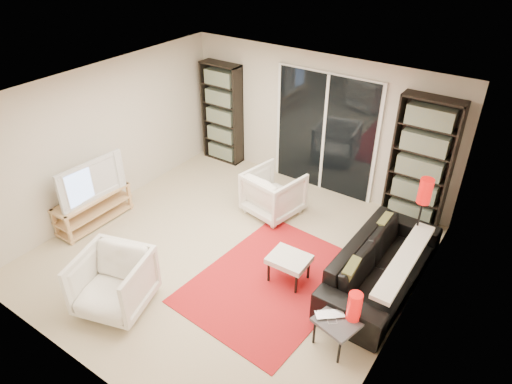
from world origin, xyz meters
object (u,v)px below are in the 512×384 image
at_px(tv_stand, 94,209).
at_px(side_table, 338,322).
at_px(bookshelf_right, 421,164).
at_px(armchair_front, 113,282).
at_px(bookshelf_left, 222,113).
at_px(floor_lamp, 423,200).
at_px(armchair_back, 274,193).
at_px(ottoman, 289,260).
at_px(sofa, 382,265).

distance_m(tv_stand, side_table, 4.31).
height_order(bookshelf_right, armchair_front, bookshelf_right).
relative_size(bookshelf_right, tv_stand, 1.66).
bearing_deg(bookshelf_left, side_table, -36.62).
relative_size(bookshelf_left, tv_stand, 1.54).
distance_m(bookshelf_left, floor_lamp, 4.29).
bearing_deg(tv_stand, bookshelf_left, 83.60).
height_order(tv_stand, armchair_back, armchair_back).
relative_size(bookshelf_left, ottoman, 3.60).
distance_m(bookshelf_left, side_table, 4.99).
distance_m(tv_stand, ottoman, 3.34).
bearing_deg(armchair_back, bookshelf_left, -19.09).
height_order(tv_stand, ottoman, tv_stand).
xyz_separation_m(bookshelf_right, armchair_front, (-2.46, -4.00, -0.66)).
xyz_separation_m(bookshelf_left, armchair_front, (1.39, -4.00, -0.58)).
height_order(armchair_front, side_table, armchair_front).
bearing_deg(bookshelf_left, armchair_front, -70.80).
xyz_separation_m(bookshelf_right, armchair_back, (-1.96, -1.07, -0.67)).
bearing_deg(armchair_back, armchair_front, 90.83).
distance_m(bookshelf_right, sofa, 1.87).
xyz_separation_m(bookshelf_left, floor_lamp, (4.18, -0.93, 0.04)).
bearing_deg(tv_stand, armchair_front, -31.24).
bearing_deg(sofa, floor_lamp, -11.04).
bearing_deg(armchair_back, ottoman, 140.41).
xyz_separation_m(armchair_back, ottoman, (1.06, -1.27, -0.04)).
relative_size(bookshelf_right, ottoman, 3.88).
relative_size(bookshelf_left, armchair_back, 2.34).
bearing_deg(armchair_front, sofa, 23.88).
height_order(bookshelf_left, side_table, bookshelf_left).
height_order(tv_stand, sofa, sofa).
bearing_deg(bookshelf_right, side_table, -87.56).
bearing_deg(ottoman, floor_lamp, 48.83).
xyz_separation_m(armchair_back, floor_lamp, (2.30, 0.14, 0.63)).
bearing_deg(bookshelf_right, armchair_front, -121.61).
bearing_deg(ottoman, sofa, 30.55).
relative_size(bookshelf_left, floor_lamp, 1.46).
bearing_deg(side_table, ottoman, 149.06).
bearing_deg(floor_lamp, armchair_front, -132.36).
height_order(bookshelf_right, side_table, bookshelf_right).
height_order(bookshelf_right, sofa, bookshelf_right).
height_order(armchair_back, ottoman, armchair_back).
distance_m(bookshelf_left, tv_stand, 3.05).
bearing_deg(floor_lamp, armchair_back, -176.57).
relative_size(tv_stand, ottoman, 2.33).
distance_m(bookshelf_right, tv_stand, 5.18).
relative_size(bookshelf_right, side_table, 3.72).
relative_size(sofa, armchair_front, 2.62).
distance_m(armchair_back, armchair_front, 2.97).
bearing_deg(armchair_back, floor_lamp, -166.11).
bearing_deg(armchair_front, floor_lamp, 30.50).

